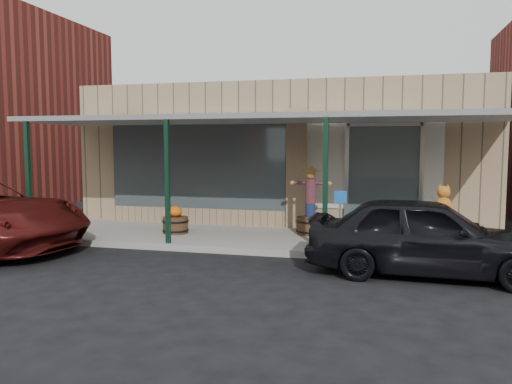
% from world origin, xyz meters
% --- Properties ---
extents(ground, '(120.00, 120.00, 0.00)m').
position_xyz_m(ground, '(0.00, 0.00, 0.00)').
color(ground, black).
rests_on(ground, ground).
extents(sidewalk, '(40.00, 3.20, 0.15)m').
position_xyz_m(sidewalk, '(0.00, 3.60, 0.07)').
color(sidewalk, gray).
rests_on(sidewalk, ground).
extents(storefront, '(12.00, 6.25, 4.20)m').
position_xyz_m(storefront, '(-0.00, 8.16, 2.09)').
color(storefront, '#927A59').
rests_on(storefront, ground).
extents(awning, '(12.00, 3.00, 3.04)m').
position_xyz_m(awning, '(0.00, 3.56, 3.01)').
color(awning, slate).
rests_on(awning, ground).
extents(block_buildings_near, '(61.00, 8.00, 8.00)m').
position_xyz_m(block_buildings_near, '(2.01, 9.20, 3.77)').
color(block_buildings_near, maroon).
rests_on(block_buildings_near, ground).
extents(barrel_scarecrow, '(1.07, 0.74, 1.76)m').
position_xyz_m(barrel_scarecrow, '(1.22, 4.10, 0.74)').
color(barrel_scarecrow, '#4A2E1D').
rests_on(barrel_scarecrow, sidewalk).
extents(barrel_pumpkin, '(0.77, 0.77, 0.76)m').
position_xyz_m(barrel_pumpkin, '(-2.16, 3.40, 0.42)').
color(barrel_pumpkin, '#4A2E1D').
rests_on(barrel_pumpkin, sidewalk).
extents(handicap_sign, '(0.26, 0.05, 1.28)m').
position_xyz_m(handicap_sign, '(2.10, 2.40, 0.97)').
color(handicap_sign, gray).
rests_on(handicap_sign, sidewalk).
extents(parked_sedan, '(4.42, 2.06, 1.63)m').
position_xyz_m(parked_sedan, '(3.77, 1.20, 0.74)').
color(parked_sedan, black).
rests_on(parked_sedan, ground).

